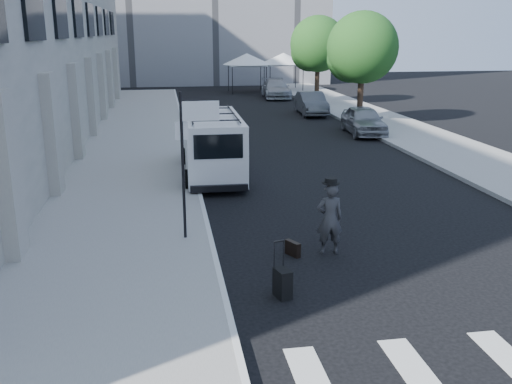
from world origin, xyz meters
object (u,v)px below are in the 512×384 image
object	(u,v)px
cargo_van	(212,145)
briefcase	(293,249)
parked_car_a	(364,120)
parked_car_c	(276,89)
parked_car_b	(311,103)
suitcase	(283,283)
businessman	(330,219)

from	to	relation	value
cargo_van	briefcase	bearing A→B (deg)	-80.65
parked_car_a	parked_car_c	distance (m)	16.46
parked_car_b	parked_car_a	bearing A→B (deg)	-80.12
cargo_van	parked_car_a	bearing A→B (deg)	42.82
suitcase	parked_car_c	world-z (taller)	parked_car_c
parked_car_b	parked_car_c	xyz separation A→B (m)	(-0.40, 9.28, 0.01)
businessman	parked_car_b	world-z (taller)	businessman
businessman	briefcase	size ratio (longest dim) A/B	3.83
businessman	cargo_van	bearing A→B (deg)	-73.94
businessman	suitcase	bearing A→B (deg)	55.04
parked_car_a	suitcase	bearing A→B (deg)	-109.44
cargo_van	parked_car_b	bearing A→B (deg)	64.03
briefcase	parked_car_a	size ratio (longest dim) A/B	0.11
cargo_van	parked_car_b	distance (m)	16.21
suitcase	parked_car_b	xyz separation A→B (m)	(6.85, 24.25, 0.39)
cargo_van	parked_car_a	size ratio (longest dim) A/B	1.41
cargo_van	parked_car_c	bearing A→B (deg)	74.65
briefcase	parked_car_b	distance (m)	23.06
parked_car_b	parked_car_c	distance (m)	9.29
parked_car_b	suitcase	bearing A→B (deg)	-102.45
cargo_van	parked_car_c	size ratio (longest dim) A/B	1.19
suitcase	parked_car_a	size ratio (longest dim) A/B	0.27
parked_car_a	briefcase	bearing A→B (deg)	-110.23
parked_car_a	parked_car_c	size ratio (longest dim) A/B	0.85
parked_car_c	suitcase	bearing A→B (deg)	-97.12
cargo_van	parked_car_a	xyz separation A→B (m)	(8.16, 7.31, -0.43)
parked_car_a	parked_car_c	bearing A→B (deg)	98.96
suitcase	parked_car_b	distance (m)	25.20
parked_car_a	cargo_van	bearing A→B (deg)	-133.41
businessman	cargo_van	size ratio (longest dim) A/B	0.29
parked_car_c	parked_car_a	bearing A→B (deg)	-81.97
suitcase	parked_car_c	distance (m)	34.14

